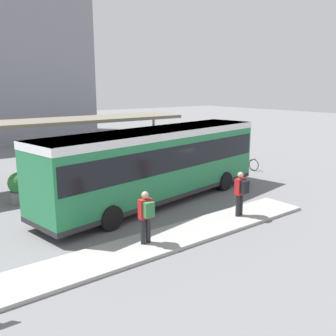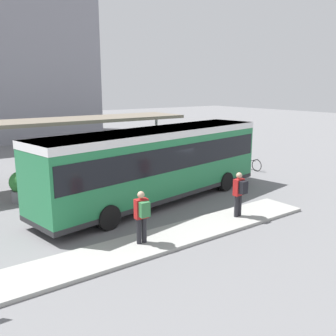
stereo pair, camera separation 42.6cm
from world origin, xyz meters
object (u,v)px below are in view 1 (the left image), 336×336
at_px(pedestrian_waiting, 241,191).
at_px(bicycle_red, 236,162).
at_px(city_bus, 158,160).
at_px(pedestrian_companion, 146,214).
at_px(bicycle_black, 247,163).
at_px(potted_planter_near_shelter, 19,187).

xyz_separation_m(pedestrian_waiting, bicycle_red, (7.14, 6.65, -0.77)).
distance_m(city_bus, pedestrian_waiting, 4.10).
height_order(pedestrian_waiting, pedestrian_companion, pedestrian_waiting).
xyz_separation_m(city_bus, bicycle_black, (8.43, 1.97, -1.54)).
bearing_deg(pedestrian_companion, bicycle_black, -60.52).
relative_size(pedestrian_companion, potted_planter_near_shelter, 1.24).
bearing_deg(bicycle_red, pedestrian_companion, 113.50).
bearing_deg(pedestrian_waiting, bicycle_red, -51.80).
xyz_separation_m(city_bus, pedestrian_companion, (-3.22, -3.77, -0.80)).
distance_m(city_bus, bicycle_black, 8.79).
height_order(bicycle_black, bicycle_red, bicycle_black).
distance_m(bicycle_red, potted_planter_near_shelter, 13.45).
xyz_separation_m(city_bus, bicycle_red, (8.37, 2.82, -1.55)).
bearing_deg(pedestrian_companion, potted_planter_near_shelter, 17.21).
height_order(pedestrian_waiting, bicycle_black, pedestrian_waiting).
bearing_deg(potted_planter_near_shelter, pedestrian_waiting, -49.84).
bearing_deg(bicycle_black, pedestrian_companion, -64.34).
relative_size(pedestrian_waiting, pedestrian_companion, 1.01).
bearing_deg(bicycle_black, city_bus, -77.41).
relative_size(pedestrian_waiting, bicycle_black, 1.00).
relative_size(pedestrian_companion, bicycle_red, 1.02).
height_order(city_bus, bicycle_red, city_bus).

